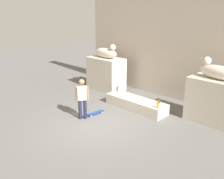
{
  "coord_description": "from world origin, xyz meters",
  "views": [
    {
      "loc": [
        6.6,
        -6.04,
        4.32
      ],
      "look_at": [
        -0.35,
        1.03,
        1.1
      ],
      "focal_mm": 40.31,
      "sensor_mm": 36.0,
      "label": 1
    }
  ],
  "objects_px": {
    "statue_reclining_right": "(218,72)",
    "bottle_brown": "(159,101)",
    "bottle_orange": "(158,105)",
    "bottle_clear": "(141,100)",
    "statue_reclining_left": "(106,53)",
    "skater": "(82,97)",
    "skateboard": "(96,113)",
    "bottle_red": "(117,89)"
  },
  "relations": [
    {
      "from": "statue_reclining_right",
      "to": "bottle_brown",
      "type": "distance_m",
      "value": 2.59
    },
    {
      "from": "bottle_orange",
      "to": "bottle_clear",
      "type": "xyz_separation_m",
      "value": [
        -0.86,
        0.01,
        0.0
      ]
    },
    {
      "from": "statue_reclining_left",
      "to": "skater",
      "type": "xyz_separation_m",
      "value": [
        2.13,
        -3.43,
        -1.13
      ]
    },
    {
      "from": "skater",
      "to": "skateboard",
      "type": "relative_size",
      "value": 2.06
    },
    {
      "from": "statue_reclining_right",
      "to": "skateboard",
      "type": "bearing_deg",
      "value": 44.47
    },
    {
      "from": "skateboard",
      "to": "bottle_brown",
      "type": "distance_m",
      "value": 2.75
    },
    {
      "from": "statue_reclining_left",
      "to": "bottle_red",
      "type": "height_order",
      "value": "statue_reclining_left"
    },
    {
      "from": "bottle_clear",
      "to": "bottle_red",
      "type": "bearing_deg",
      "value": 167.06
    },
    {
      "from": "statue_reclining_left",
      "to": "bottle_clear",
      "type": "distance_m",
      "value": 3.97
    },
    {
      "from": "bottle_orange",
      "to": "bottle_clear",
      "type": "relative_size",
      "value": 0.99
    },
    {
      "from": "statue_reclining_right",
      "to": "bottle_brown",
      "type": "relative_size",
      "value": 6.03
    },
    {
      "from": "statue_reclining_left",
      "to": "bottle_orange",
      "type": "distance_m",
      "value": 4.75
    },
    {
      "from": "bottle_orange",
      "to": "bottle_brown",
      "type": "bearing_deg",
      "value": 118.22
    },
    {
      "from": "bottle_orange",
      "to": "statue_reclining_left",
      "type": "bearing_deg",
      "value": 162.98
    },
    {
      "from": "statue_reclining_right",
      "to": "skateboard",
      "type": "relative_size",
      "value": 2.06
    },
    {
      "from": "bottle_red",
      "to": "statue_reclining_right",
      "type": "bearing_deg",
      "value": 11.79
    },
    {
      "from": "bottle_orange",
      "to": "bottle_red",
      "type": "distance_m",
      "value": 2.68
    },
    {
      "from": "statue_reclining_right",
      "to": "skater",
      "type": "bearing_deg",
      "value": 49.99
    },
    {
      "from": "skateboard",
      "to": "bottle_orange",
      "type": "height_order",
      "value": "bottle_orange"
    },
    {
      "from": "skateboard",
      "to": "bottle_red",
      "type": "bearing_deg",
      "value": -161.83
    },
    {
      "from": "statue_reclining_left",
      "to": "bottle_brown",
      "type": "height_order",
      "value": "statue_reclining_left"
    },
    {
      "from": "statue_reclining_left",
      "to": "bottle_orange",
      "type": "height_order",
      "value": "statue_reclining_left"
    },
    {
      "from": "bottle_clear",
      "to": "bottle_red",
      "type": "height_order",
      "value": "bottle_clear"
    },
    {
      "from": "statue_reclining_right",
      "to": "skater",
      "type": "relative_size",
      "value": 1.0
    },
    {
      "from": "statue_reclining_left",
      "to": "bottle_orange",
      "type": "relative_size",
      "value": 5.41
    },
    {
      "from": "skateboard",
      "to": "bottle_brown",
      "type": "bearing_deg",
      "value": 138.72
    },
    {
      "from": "bottle_brown",
      "to": "statue_reclining_right",
      "type": "bearing_deg",
      "value": 23.55
    },
    {
      "from": "bottle_brown",
      "to": "skater",
      "type": "bearing_deg",
      "value": -126.87
    },
    {
      "from": "skateboard",
      "to": "bottle_orange",
      "type": "xyz_separation_m",
      "value": [
        2.14,
        1.45,
        0.54
      ]
    },
    {
      "from": "bottle_orange",
      "to": "bottle_clear",
      "type": "distance_m",
      "value": 0.86
    },
    {
      "from": "skater",
      "to": "bottle_orange",
      "type": "xyz_separation_m",
      "value": [
        2.19,
        2.1,
        -0.32
      ]
    },
    {
      "from": "bottle_orange",
      "to": "bottle_red",
      "type": "xyz_separation_m",
      "value": [
        -2.65,
        0.42,
        -0.0
      ]
    },
    {
      "from": "skateboard",
      "to": "statue_reclining_right",
      "type": "bearing_deg",
      "value": 128.97
    },
    {
      "from": "skateboard",
      "to": "bottle_clear",
      "type": "height_order",
      "value": "bottle_clear"
    },
    {
      "from": "statue_reclining_left",
      "to": "statue_reclining_right",
      "type": "relative_size",
      "value": 0.98
    },
    {
      "from": "statue_reclining_right",
      "to": "skateboard",
      "type": "height_order",
      "value": "statue_reclining_right"
    },
    {
      "from": "bottle_brown",
      "to": "bottle_orange",
      "type": "bearing_deg",
      "value": -61.78
    },
    {
      "from": "skater",
      "to": "bottle_clear",
      "type": "relative_size",
      "value": 5.5
    },
    {
      "from": "skater",
      "to": "skateboard",
      "type": "xyz_separation_m",
      "value": [
        0.05,
        0.65,
        -0.86
      ]
    },
    {
      "from": "statue_reclining_left",
      "to": "skateboard",
      "type": "xyz_separation_m",
      "value": [
        2.18,
        -2.77,
        -1.98
      ]
    },
    {
      "from": "bottle_brown",
      "to": "statue_reclining_left",
      "type": "bearing_deg",
      "value": 168.24
    },
    {
      "from": "bottle_orange",
      "to": "statue_reclining_right",
      "type": "bearing_deg",
      "value": 38.01
    }
  ]
}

